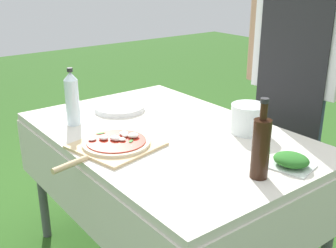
# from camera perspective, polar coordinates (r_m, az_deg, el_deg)

# --- Properties ---
(prep_table) EXTENTS (1.38, 0.92, 0.74)m
(prep_table) POSITION_cam_1_polar(r_m,az_deg,el_deg) (1.95, -0.01, -3.36)
(prep_table) COLOR beige
(prep_table) RESTS_ON ground
(person_cook) EXTENTS (0.63, 0.26, 1.70)m
(person_cook) POSITION_cam_1_polar(r_m,az_deg,el_deg) (2.25, 17.70, 8.29)
(person_cook) COLOR #333D56
(person_cook) RESTS_ON ground
(pizza_on_peel) EXTENTS (0.37, 0.50, 0.06)m
(pizza_on_peel) POSITION_cam_1_polar(r_m,az_deg,el_deg) (1.77, -7.18, -2.71)
(pizza_on_peel) COLOR #D1B27F
(pizza_on_peel) RESTS_ON prep_table
(oil_bottle) EXTENTS (0.06, 0.06, 0.29)m
(oil_bottle) POSITION_cam_1_polar(r_m,az_deg,el_deg) (1.50, 12.46, -3.06)
(oil_bottle) COLOR black
(oil_bottle) RESTS_ON prep_table
(water_bottle) EXTENTS (0.06, 0.06, 0.27)m
(water_bottle) POSITION_cam_1_polar(r_m,az_deg,el_deg) (2.02, -12.86, 3.41)
(water_bottle) COLOR silver
(water_bottle) RESTS_ON prep_table
(herb_container) EXTENTS (0.19, 0.17, 0.05)m
(herb_container) POSITION_cam_1_polar(r_m,az_deg,el_deg) (1.65, 16.34, -4.79)
(herb_container) COLOR silver
(herb_container) RESTS_ON prep_table
(mixing_tub) EXTENTS (0.16, 0.16, 0.13)m
(mixing_tub) POSITION_cam_1_polar(r_m,az_deg,el_deg) (1.93, 10.84, 0.73)
(mixing_tub) COLOR silver
(mixing_tub) RESTS_ON prep_table
(plate_stack) EXTENTS (0.26, 0.26, 0.02)m
(plate_stack) POSITION_cam_1_polar(r_m,az_deg,el_deg) (2.22, -6.60, 2.18)
(plate_stack) COLOR white
(plate_stack) RESTS_ON prep_table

